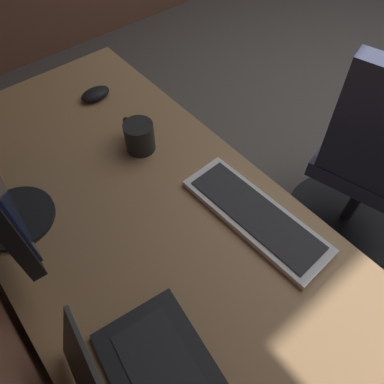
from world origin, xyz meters
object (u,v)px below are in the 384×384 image
(drawer_pedestal, at_px, (160,297))
(coffee_mug, at_px, (139,136))
(office_chair, at_px, (373,173))
(laptop_leftmost, at_px, (140,384))
(mouse_main, at_px, (95,94))
(keyboard_main, at_px, (255,215))

(drawer_pedestal, xyz_separation_m, coffee_mug, (0.28, -0.17, 0.43))
(coffee_mug, relative_size, office_chair, 0.13)
(laptop_leftmost, distance_m, mouse_main, 0.93)
(mouse_main, bearing_deg, coffee_mug, 176.78)
(drawer_pedestal, distance_m, laptop_leftmost, 0.54)
(coffee_mug, height_order, office_chair, office_chair)
(mouse_main, bearing_deg, laptop_leftmost, 155.08)
(coffee_mug, bearing_deg, laptop_leftmost, 145.59)
(laptop_leftmost, height_order, coffee_mug, laptop_leftmost)
(laptop_leftmost, height_order, office_chair, office_chair)
(office_chair, bearing_deg, drawer_pedestal, 79.53)
(drawer_pedestal, relative_size, laptop_leftmost, 2.17)
(coffee_mug, bearing_deg, drawer_pedestal, 148.89)
(laptop_leftmost, xyz_separation_m, keyboard_main, (0.14, -0.46, -0.04))
(keyboard_main, distance_m, mouse_main, 0.71)
(laptop_leftmost, bearing_deg, drawer_pedestal, -37.69)
(laptop_leftmost, xyz_separation_m, mouse_main, (0.85, -0.39, -0.03))
(keyboard_main, bearing_deg, office_chair, -94.11)
(drawer_pedestal, relative_size, mouse_main, 6.68)
(laptop_leftmost, xyz_separation_m, office_chair, (0.09, -1.12, -0.32))
(coffee_mug, bearing_deg, office_chair, -121.28)
(drawer_pedestal, distance_m, office_chair, 0.94)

